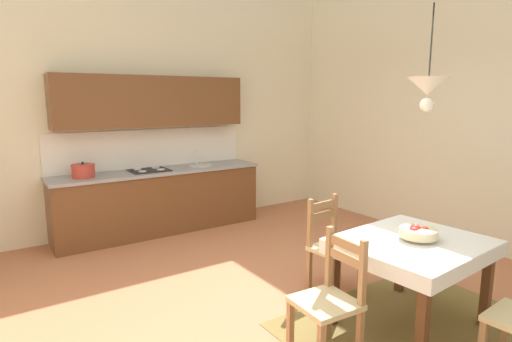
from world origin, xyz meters
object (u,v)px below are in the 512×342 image
at_px(dining_table, 412,256).
at_px(fruit_bowl, 418,233).
at_px(pendant_lamp, 428,88).
at_px(dining_chair_kitchen_side, 332,247).
at_px(dining_chair_tv_side, 330,300).
at_px(kitchen_cabinetry, 158,172).

distance_m(dining_table, fruit_bowl, 0.20).
bearing_deg(pendant_lamp, dining_table, 139.73).
distance_m(fruit_bowl, pendant_lamp, 1.17).
height_order(dining_chair_kitchen_side, fruit_bowl, dining_chair_kitchen_side).
height_order(dining_chair_tv_side, fruit_bowl, dining_chair_tv_side).
xyz_separation_m(dining_table, fruit_bowl, (0.04, -0.02, 0.20)).
distance_m(dining_table, dining_chair_tv_side, 0.88).
distance_m(kitchen_cabinetry, fruit_bowl, 3.73).
distance_m(kitchen_cabinetry, pendant_lamp, 3.90).
bearing_deg(fruit_bowl, kitchen_cabinetry, 103.00).
height_order(dining_chair_kitchen_side, pendant_lamp, pendant_lamp).
distance_m(kitchen_cabinetry, dining_chair_kitchen_side, 2.89).
distance_m(dining_chair_tv_side, dining_chair_kitchen_side, 1.12).
relative_size(kitchen_cabinetry, dining_chair_kitchen_side, 3.15).
bearing_deg(dining_table, kitchen_cabinetry, 102.54).
distance_m(kitchen_cabinetry, dining_table, 3.71).
relative_size(kitchen_cabinetry, fruit_bowl, 9.75).
height_order(kitchen_cabinetry, dining_chair_kitchen_side, kitchen_cabinetry).
bearing_deg(dining_table, dining_chair_kitchen_side, 94.36).
relative_size(dining_table, dining_chair_tv_side, 1.33).
height_order(dining_chair_tv_side, dining_chair_kitchen_side, same).
xyz_separation_m(kitchen_cabinetry, dining_chair_kitchen_side, (0.74, -2.76, -0.41)).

